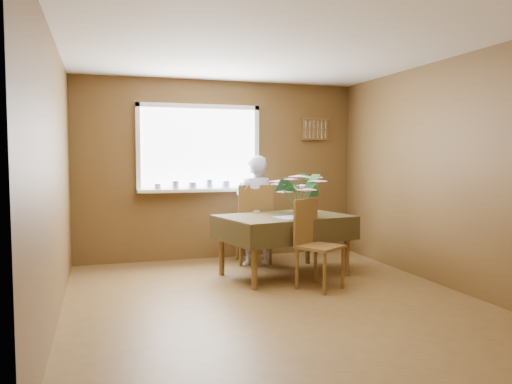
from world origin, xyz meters
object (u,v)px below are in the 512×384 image
object	(u,v)px
chair_near	(314,240)
dining_table	(284,223)
chair_far	(254,221)
flower_bouquet	(298,190)
seated_woman	(255,210)

from	to	relation	value
chair_near	dining_table	bearing A→B (deg)	68.47
dining_table	chair_far	bearing A→B (deg)	89.56
dining_table	chair_far	xyz separation A→B (m)	(-0.15, 0.72, -0.07)
chair_far	flower_bouquet	world-z (taller)	flower_bouquet
seated_woman	flower_bouquet	distance (m)	0.97
flower_bouquet	dining_table	bearing A→B (deg)	115.09
chair_near	flower_bouquet	distance (m)	0.67
chair_far	flower_bouquet	xyz separation A→B (m)	(0.25, -0.92, 0.47)
flower_bouquet	chair_near	bearing A→B (deg)	-88.45
dining_table	seated_woman	world-z (taller)	seated_woman
dining_table	chair_far	size ratio (longest dim) A/B	1.58
chair_near	seated_woman	size ratio (longest dim) A/B	0.67
dining_table	chair_far	world-z (taller)	chair_far
seated_woman	flower_bouquet	xyz separation A→B (m)	(0.25, -0.88, 0.32)
chair_far	flower_bouquet	bearing A→B (deg)	113.87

